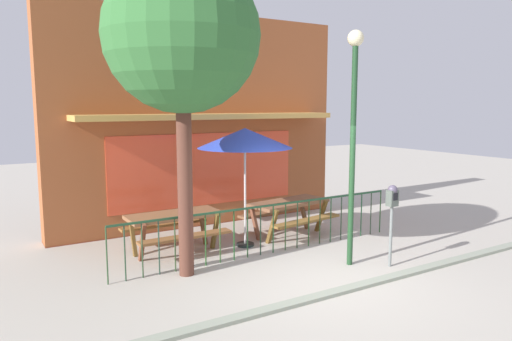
{
  "coord_description": "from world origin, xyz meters",
  "views": [
    {
      "loc": [
        -4.81,
        -5.77,
        2.86
      ],
      "look_at": [
        -0.0,
        2.11,
        1.58
      ],
      "focal_mm": 33.38,
      "sensor_mm": 36.0,
      "label": 1
    }
  ],
  "objects": [
    {
      "name": "ground",
      "position": [
        0.0,
        0.0,
        0.0
      ],
      "size": [
        40.0,
        40.0,
        0.0
      ],
      "primitive_type": "plane",
      "color": "#ABA498"
    },
    {
      "name": "pub_storefront",
      "position": [
        0.0,
        4.58,
        2.47
      ],
      "size": [
        7.22,
        1.33,
        4.96
      ],
      "color": "#5B221A",
      "rests_on": "ground"
    },
    {
      "name": "patio_fence_front",
      "position": [
        -0.0,
        1.71,
        0.66
      ],
      "size": [
        6.09,
        0.04,
        0.97
      ],
      "color": "#1F482C",
      "rests_on": "ground"
    },
    {
      "name": "picnic_table_left",
      "position": [
        -1.48,
        2.74,
        0.61
      ],
      "size": [
        1.81,
        1.37,
        0.79
      ],
      "color": "brown",
      "rests_on": "ground"
    },
    {
      "name": "picnic_table_right",
      "position": [
        1.12,
        2.56,
        0.61
      ],
      "size": [
        1.98,
        1.61,
        0.79
      ],
      "color": "brown",
      "rests_on": "ground"
    },
    {
      "name": "patio_umbrella",
      "position": [
        -0.09,
        2.4,
        2.19
      ],
      "size": [
        1.9,
        1.9,
        2.4
      ],
      "color": "black",
      "rests_on": "ground"
    },
    {
      "name": "parking_meter_near",
      "position": [
        1.48,
        -0.04,
        1.14
      ],
      "size": [
        0.18,
        0.17,
        1.47
      ],
      "color": "slate",
      "rests_on": "ground"
    },
    {
      "name": "street_tree",
      "position": [
        -1.77,
        1.47,
        3.94
      ],
      "size": [
        2.51,
        2.51,
        5.22
      ],
      "color": "#563025",
      "rests_on": "ground"
    },
    {
      "name": "street_lamp",
      "position": [
        0.95,
        0.42,
        2.67
      ],
      "size": [
        0.28,
        0.28,
        4.12
      ],
      "color": "#1E4224",
      "rests_on": "ground"
    },
    {
      "name": "curb_edge",
      "position": [
        0.0,
        -0.49,
        0.0
      ],
      "size": [
        10.11,
        0.2,
        0.11
      ],
      "primitive_type": "cube",
      "color": "gray",
      "rests_on": "ground"
    }
  ]
}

